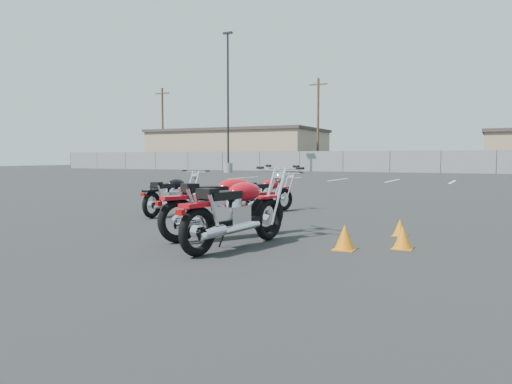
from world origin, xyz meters
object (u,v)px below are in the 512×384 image
at_px(motorcycle_front_red, 266,194).
at_px(motorcycle_rear_red, 225,205).
at_px(motorcycle_third_red, 236,212).
at_px(motorcycle_second_black, 172,195).

bearing_deg(motorcycle_front_red, motorcycle_rear_red, -75.47).
bearing_deg(motorcycle_rear_red, motorcycle_third_red, -49.85).
relative_size(motorcycle_second_black, motorcycle_third_red, 0.87).
distance_m(motorcycle_front_red, motorcycle_second_black, 2.12).
height_order(motorcycle_front_red, motorcycle_rear_red, motorcycle_rear_red).
bearing_deg(motorcycle_second_black, motorcycle_front_red, 37.86).
xyz_separation_m(motorcycle_front_red, motorcycle_second_black, (-1.68, -1.30, 0.02)).
xyz_separation_m(motorcycle_second_black, motorcycle_third_red, (3.14, -2.90, 0.07)).
distance_m(motorcycle_front_red, motorcycle_third_red, 4.46).
xyz_separation_m(motorcycle_front_red, motorcycle_rear_red, (0.92, -3.56, 0.10)).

